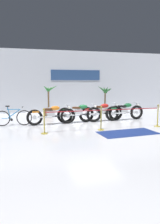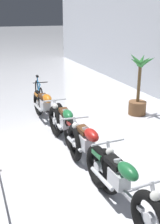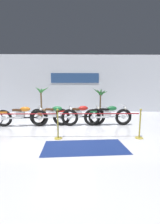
# 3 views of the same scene
# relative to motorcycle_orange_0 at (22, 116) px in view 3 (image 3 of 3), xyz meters

# --- Properties ---
(ground_plane) EXTENTS (120.00, 120.00, 0.00)m
(ground_plane) POSITION_rel_motorcycle_orange_0_xyz_m (2.04, -0.54, -0.48)
(ground_plane) COLOR silver
(back_wall) EXTENTS (28.00, 0.29, 4.20)m
(back_wall) POSITION_rel_motorcycle_orange_0_xyz_m (2.04, 4.58, 1.62)
(back_wall) COLOR silver
(back_wall) RESTS_ON ground
(motorcycle_orange_0) EXTENTS (2.44, 0.62, 0.97)m
(motorcycle_orange_0) POSITION_rel_motorcycle_orange_0_xyz_m (0.00, 0.00, 0.00)
(motorcycle_orange_0) COLOR black
(motorcycle_orange_0) RESTS_ON ground
(motorcycle_green_1) EXTENTS (2.33, 0.62, 0.98)m
(motorcycle_green_1) POSITION_rel_motorcycle_orange_0_xyz_m (1.46, 0.11, 0.00)
(motorcycle_green_1) COLOR black
(motorcycle_green_1) RESTS_ON ground
(motorcycle_red_2) EXTENTS (2.50, 0.62, 0.99)m
(motorcycle_red_2) POSITION_rel_motorcycle_orange_0_xyz_m (2.67, 0.15, 0.00)
(motorcycle_red_2) COLOR black
(motorcycle_red_2) RESTS_ON ground
(motorcycle_green_3) EXTENTS (2.30, 0.62, 0.98)m
(motorcycle_green_3) POSITION_rel_motorcycle_orange_0_xyz_m (4.03, 0.14, -0.00)
(motorcycle_green_3) COLOR black
(motorcycle_green_3) RESTS_ON ground
(potted_palm_left_of_row) EXTENTS (1.08, 1.01, 1.85)m
(potted_palm_left_of_row) POSITION_rel_motorcycle_orange_0_xyz_m (4.13, 3.23, 0.53)
(potted_palm_left_of_row) COLOR gray
(potted_palm_left_of_row) RESTS_ON ground
(potted_palm_right_of_row) EXTENTS (0.95, 0.95, 1.92)m
(potted_palm_right_of_row) POSITION_rel_motorcycle_orange_0_xyz_m (0.24, 2.86, 0.26)
(potted_palm_right_of_row) COLOR brown
(potted_palm_right_of_row) RESTS_ON ground
(stanchion_far_left) EXTENTS (5.41, 0.28, 1.05)m
(stanchion_far_left) POSITION_rel_motorcycle_orange_0_xyz_m (0.96, -1.79, 0.18)
(stanchion_far_left) COLOR gold
(stanchion_far_left) RESTS_ON ground
(stanchion_mid_left) EXTENTS (0.28, 0.28, 1.05)m
(stanchion_mid_left) POSITION_rel_motorcycle_orange_0_xyz_m (1.90, -1.79, -0.12)
(stanchion_mid_left) COLOR gold
(stanchion_mid_left) RESTS_ON ground
(stanchion_mid_right) EXTENTS (0.28, 0.28, 1.05)m
(stanchion_mid_right) POSITION_rel_motorcycle_orange_0_xyz_m (4.75, -1.79, -0.12)
(stanchion_mid_right) COLOR gold
(stanchion_mid_right) RESTS_ON ground
(floor_banner) EXTENTS (2.52, 1.39, 0.01)m
(floor_banner) POSITION_rel_motorcycle_orange_0_xyz_m (2.79, -2.58, -0.48)
(floor_banner) COLOR navy
(floor_banner) RESTS_ON ground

